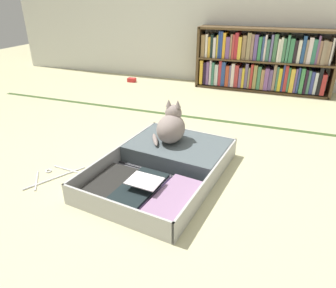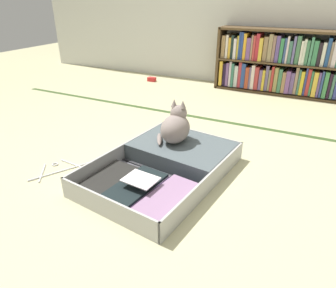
# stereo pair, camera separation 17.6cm
# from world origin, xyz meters

# --- Properties ---
(ground_plane) EXTENTS (10.00, 10.00, 0.00)m
(ground_plane) POSITION_xyz_m (0.00, 0.00, 0.00)
(ground_plane) COLOR #C0BA8D
(tatami_border) EXTENTS (4.80, 0.05, 0.00)m
(tatami_border) POSITION_xyz_m (0.00, 1.11, 0.00)
(tatami_border) COLOR #3A5226
(tatami_border) RESTS_ON ground_plane
(bookshelf) EXTENTS (1.51, 0.28, 0.69)m
(bookshelf) POSITION_xyz_m (0.28, 2.24, 0.33)
(bookshelf) COLOR brown
(bookshelf) RESTS_ON ground_plane
(open_suitcase) EXTENTS (0.78, 1.05, 0.13)m
(open_suitcase) POSITION_xyz_m (-0.09, 0.14, 0.05)
(open_suitcase) COLOR #B1B1AD
(open_suitcase) RESTS_ON ground_plane
(black_cat) EXTENTS (0.25, 0.26, 0.28)m
(black_cat) POSITION_xyz_m (-0.14, 0.32, 0.23)
(black_cat) COLOR gray
(black_cat) RESTS_ON open_suitcase
(clothes_hanger) EXTENTS (0.27, 0.35, 0.01)m
(clothes_hanger) POSITION_xyz_m (-0.75, -0.17, 0.01)
(clothes_hanger) COLOR silver
(clothes_hanger) RESTS_ON ground_plane
(small_red_pouch) EXTENTS (0.10, 0.07, 0.05)m
(small_red_pouch) POSITION_xyz_m (-1.29, 2.05, 0.02)
(small_red_pouch) COLOR red
(small_red_pouch) RESTS_ON ground_plane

